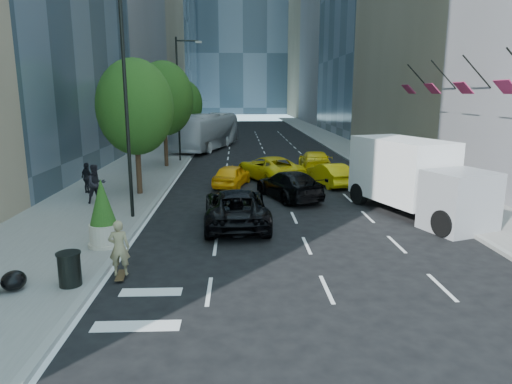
{
  "coord_description": "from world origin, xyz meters",
  "views": [
    {
      "loc": [
        -1.62,
        -16.57,
        5.72
      ],
      "look_at": [
        -0.85,
        2.4,
        1.6
      ],
      "focal_mm": 32.0,
      "sensor_mm": 36.0,
      "label": 1
    }
  ],
  "objects_px": {
    "city_bus": "(207,132)",
    "trash_can": "(70,270)",
    "black_sedan_mercedes": "(289,185)",
    "box_truck": "(415,178)",
    "black_sedan_lincoln": "(236,207)",
    "skateboarder": "(119,252)",
    "planter_shrub": "(103,214)"
  },
  "relations": [
    {
      "from": "city_bus",
      "to": "box_truck",
      "type": "relative_size",
      "value": 1.67
    },
    {
      "from": "black_sedan_mercedes",
      "to": "box_truck",
      "type": "relative_size",
      "value": 0.67
    },
    {
      "from": "black_sedan_mercedes",
      "to": "city_bus",
      "type": "bearing_deg",
      "value": -95.29
    },
    {
      "from": "black_sedan_mercedes",
      "to": "box_truck",
      "type": "distance_m",
      "value": 6.74
    },
    {
      "from": "box_truck",
      "to": "black_sedan_lincoln",
      "type": "bearing_deg",
      "value": 169.91
    },
    {
      "from": "skateboarder",
      "to": "city_bus",
      "type": "bearing_deg",
      "value": -96.63
    },
    {
      "from": "planter_shrub",
      "to": "trash_can",
      "type": "bearing_deg",
      "value": -90.0
    },
    {
      "from": "black_sedan_lincoln",
      "to": "black_sedan_mercedes",
      "type": "xyz_separation_m",
      "value": [
        2.92,
        5.07,
        -0.04
      ]
    },
    {
      "from": "black_sedan_lincoln",
      "to": "trash_can",
      "type": "height_order",
      "value": "black_sedan_lincoln"
    },
    {
      "from": "trash_can",
      "to": "black_sedan_mercedes",
      "type": "bearing_deg",
      "value": 56.4
    },
    {
      "from": "black_sedan_lincoln",
      "to": "box_truck",
      "type": "xyz_separation_m",
      "value": [
        8.48,
        1.39,
        0.99
      ]
    },
    {
      "from": "city_bus",
      "to": "trash_can",
      "type": "height_order",
      "value": "city_bus"
    },
    {
      "from": "trash_can",
      "to": "city_bus",
      "type": "bearing_deg",
      "value": 87.04
    },
    {
      "from": "black_sedan_mercedes",
      "to": "trash_can",
      "type": "relative_size",
      "value": 5.41
    },
    {
      "from": "black_sedan_lincoln",
      "to": "black_sedan_mercedes",
      "type": "relative_size",
      "value": 1.11
    },
    {
      "from": "city_bus",
      "to": "trash_can",
      "type": "bearing_deg",
      "value": -77.98
    },
    {
      "from": "box_truck",
      "to": "planter_shrub",
      "type": "height_order",
      "value": "box_truck"
    },
    {
      "from": "skateboarder",
      "to": "box_truck",
      "type": "relative_size",
      "value": 0.23
    },
    {
      "from": "city_bus",
      "to": "skateboarder",
      "type": "bearing_deg",
      "value": -75.92
    },
    {
      "from": "box_truck",
      "to": "trash_can",
      "type": "distance_m",
      "value": 15.64
    },
    {
      "from": "box_truck",
      "to": "black_sedan_mercedes",
      "type": "bearing_deg",
      "value": 127.07
    },
    {
      "from": "black_sedan_mercedes",
      "to": "city_bus",
      "type": "distance_m",
      "value": 23.87
    },
    {
      "from": "skateboarder",
      "to": "black_sedan_lincoln",
      "type": "xyz_separation_m",
      "value": [
        3.61,
        5.86,
        -0.08
      ]
    },
    {
      "from": "black_sedan_mercedes",
      "to": "planter_shrub",
      "type": "bearing_deg",
      "value": 26.42
    },
    {
      "from": "black_sedan_lincoln",
      "to": "trash_can",
      "type": "bearing_deg",
      "value": 51.15
    },
    {
      "from": "box_truck",
      "to": "trash_can",
      "type": "height_order",
      "value": "box_truck"
    },
    {
      "from": "black_sedan_mercedes",
      "to": "box_truck",
      "type": "bearing_deg",
      "value": 126.58
    },
    {
      "from": "black_sedan_mercedes",
      "to": "city_bus",
      "type": "xyz_separation_m",
      "value": [
        -6.0,
        23.08,
        1.06
      ]
    },
    {
      "from": "skateboarder",
      "to": "trash_can",
      "type": "distance_m",
      "value": 1.52
    },
    {
      "from": "skateboarder",
      "to": "box_truck",
      "type": "bearing_deg",
      "value": -154.79
    },
    {
      "from": "skateboarder",
      "to": "black_sedan_lincoln",
      "type": "bearing_deg",
      "value": -127.38
    },
    {
      "from": "box_truck",
      "to": "trash_can",
      "type": "bearing_deg",
      "value": -168.27
    }
  ]
}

